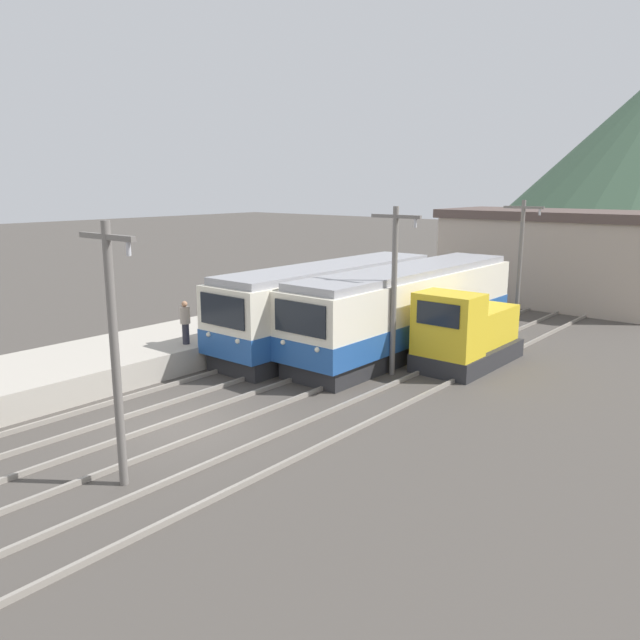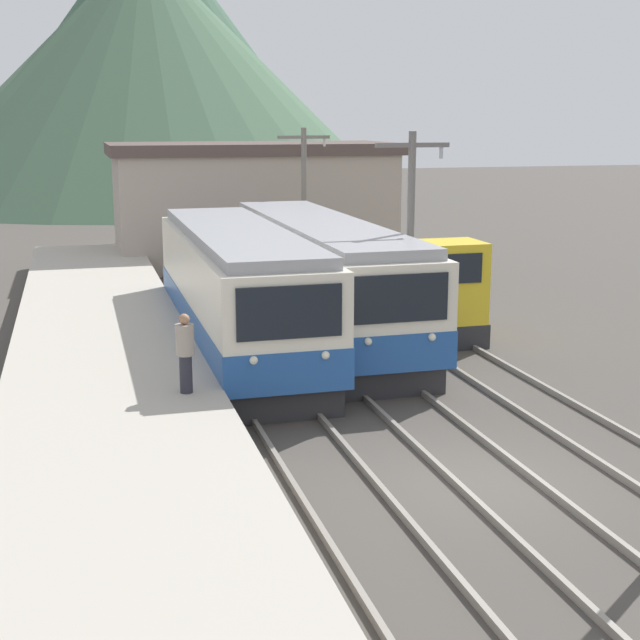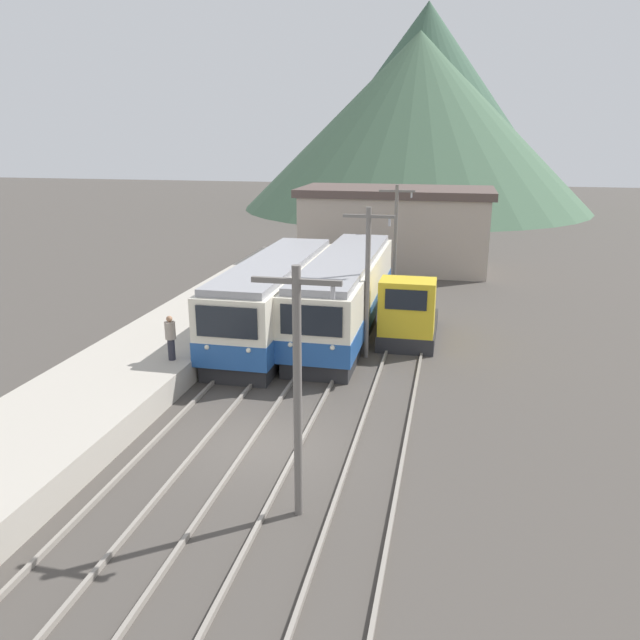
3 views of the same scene
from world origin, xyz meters
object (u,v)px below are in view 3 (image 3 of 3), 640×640
at_px(commuter_train_center, 345,296).
at_px(catenary_mast_mid, 368,277).
at_px(commuter_train_left, 276,302).
at_px(catenary_mast_far, 396,234).
at_px(person_on_platform, 171,336).
at_px(catenary_mast_near, 298,384).
at_px(shunting_locomotive, 409,313).

distance_m(commuter_train_center, catenary_mast_mid, 4.10).
bearing_deg(catenary_mast_mid, commuter_train_left, 158.04).
distance_m(catenary_mast_far, person_on_platform, 16.83).
bearing_deg(catenary_mast_near, person_on_platform, 133.03).
bearing_deg(person_on_platform, commuter_train_left, 70.19).
bearing_deg(person_on_platform, catenary_mast_mid, 33.38).
bearing_deg(catenary_mast_mid, catenary_mast_near, -90.00).
bearing_deg(person_on_platform, catenary_mast_far, 67.29).
relative_size(commuter_train_center, catenary_mast_mid, 2.25).
bearing_deg(commuter_train_left, catenary_mast_mid, -21.96).
bearing_deg(commuter_train_left, commuter_train_center, 30.62).
height_order(shunting_locomotive, catenary_mast_far, catenary_mast_far).
height_order(commuter_train_center, shunting_locomotive, commuter_train_center).
relative_size(catenary_mast_mid, person_on_platform, 3.69).
xyz_separation_m(shunting_locomotive, catenary_mast_near, (-1.49, -13.95, 2.14)).
height_order(shunting_locomotive, catenary_mast_mid, catenary_mast_mid).
xyz_separation_m(shunting_locomotive, catenary_mast_far, (-1.49, 8.44, 2.14)).
bearing_deg(commuter_train_center, catenary_mast_mid, -66.04).
distance_m(catenary_mast_near, person_on_platform, 9.60).
height_order(catenary_mast_near, catenary_mast_mid, same).
relative_size(shunting_locomotive, catenary_mast_far, 0.82).
distance_m(commuter_train_left, catenary_mast_far, 10.53).
bearing_deg(shunting_locomotive, person_on_platform, -138.60).
height_order(commuter_train_center, person_on_platform, commuter_train_center).
distance_m(commuter_train_left, commuter_train_center, 3.25).
distance_m(catenary_mast_mid, person_on_platform, 7.90).
xyz_separation_m(commuter_train_left, commuter_train_center, (2.80, 1.66, -0.02)).
relative_size(commuter_train_left, catenary_mast_near, 2.01).
height_order(catenary_mast_near, person_on_platform, catenary_mast_near).
bearing_deg(shunting_locomotive, catenary_mast_mid, -118.42).
xyz_separation_m(commuter_train_center, catenary_mast_mid, (1.51, -3.39, 1.72)).
distance_m(shunting_locomotive, person_on_platform, 10.63).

